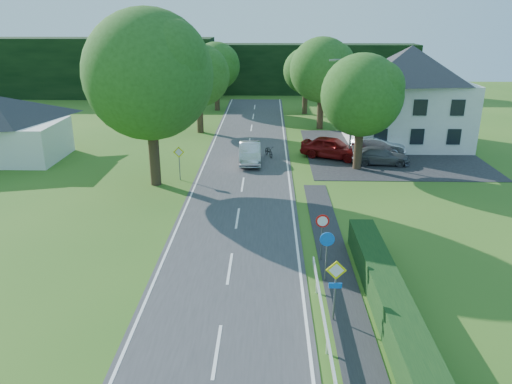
{
  "coord_description": "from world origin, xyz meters",
  "views": [
    {
      "loc": [
        1.73,
        -8.51,
        11.19
      ],
      "look_at": [
        1.09,
        17.06,
        1.99
      ],
      "focal_mm": 35.0,
      "sensor_mm": 36.0,
      "label": 1
    }
  ],
  "objects_px": {
    "streetlight": "(351,106)",
    "parked_car_silver_a": "(378,146)",
    "parked_car_grey": "(380,156)",
    "motorcycle": "(269,151)",
    "parasol": "(386,142)",
    "moving_car": "(250,153)",
    "parked_car_red": "(332,148)"
  },
  "relations": [
    {
      "from": "streetlight",
      "to": "parked_car_grey",
      "type": "bearing_deg",
      "value": -16.67
    },
    {
      "from": "parked_car_silver_a",
      "to": "moving_car",
      "type": "bearing_deg",
      "value": 114.61
    },
    {
      "from": "streetlight",
      "to": "parked_car_red",
      "type": "relative_size",
      "value": 1.58
    },
    {
      "from": "moving_car",
      "to": "parked_car_grey",
      "type": "distance_m",
      "value": 10.2
    },
    {
      "from": "parked_car_red",
      "to": "parked_car_silver_a",
      "type": "bearing_deg",
      "value": -47.9
    },
    {
      "from": "motorcycle",
      "to": "parasol",
      "type": "height_order",
      "value": "parasol"
    },
    {
      "from": "parked_car_silver_a",
      "to": "parasol",
      "type": "xyz_separation_m",
      "value": [
        0.79,
        0.39,
        0.18
      ]
    },
    {
      "from": "streetlight",
      "to": "motorcycle",
      "type": "xyz_separation_m",
      "value": [
        -6.26,
        1.23,
        -3.97
      ]
    },
    {
      "from": "moving_car",
      "to": "parked_car_red",
      "type": "relative_size",
      "value": 0.94
    },
    {
      "from": "motorcycle",
      "to": "parked_car_silver_a",
      "type": "distance_m",
      "value": 9.12
    },
    {
      "from": "moving_car",
      "to": "parasol",
      "type": "xyz_separation_m",
      "value": [
        11.36,
        3.1,
        0.13
      ]
    },
    {
      "from": "parked_car_silver_a",
      "to": "parked_car_grey",
      "type": "bearing_deg",
      "value": -177.15
    },
    {
      "from": "parked_car_grey",
      "to": "parasol",
      "type": "xyz_separation_m",
      "value": [
        1.16,
        3.22,
        0.26
      ]
    },
    {
      "from": "motorcycle",
      "to": "parked_car_grey",
      "type": "distance_m",
      "value": 8.92
    },
    {
      "from": "streetlight",
      "to": "parasol",
      "type": "bearing_deg",
      "value": 34.69
    },
    {
      "from": "moving_car",
      "to": "parked_car_red",
      "type": "xyz_separation_m",
      "value": [
        6.62,
        1.5,
        0.08
      ]
    },
    {
      "from": "parked_car_red",
      "to": "parasol",
      "type": "bearing_deg",
      "value": -46.26
    },
    {
      "from": "streetlight",
      "to": "parked_car_silver_a",
      "type": "distance_m",
      "value": 5.09
    },
    {
      "from": "moving_car",
      "to": "motorcycle",
      "type": "bearing_deg",
      "value": 48.58
    },
    {
      "from": "streetlight",
      "to": "motorcycle",
      "type": "height_order",
      "value": "streetlight"
    },
    {
      "from": "streetlight",
      "to": "motorcycle",
      "type": "distance_m",
      "value": 7.52
    },
    {
      "from": "motorcycle",
      "to": "parked_car_silver_a",
      "type": "xyz_separation_m",
      "value": [
        9.07,
        0.87,
        0.29
      ]
    },
    {
      "from": "streetlight",
      "to": "parasol",
      "type": "height_order",
      "value": "streetlight"
    },
    {
      "from": "parked_car_silver_a",
      "to": "parked_car_grey",
      "type": "relative_size",
      "value": 1.0
    },
    {
      "from": "moving_car",
      "to": "parked_car_grey",
      "type": "height_order",
      "value": "moving_car"
    },
    {
      "from": "motorcycle",
      "to": "parked_car_red",
      "type": "distance_m",
      "value": 5.15
    },
    {
      "from": "parked_car_grey",
      "to": "motorcycle",
      "type": "bearing_deg",
      "value": 82.65
    },
    {
      "from": "streetlight",
      "to": "parked_car_silver_a",
      "type": "bearing_deg",
      "value": 36.8
    },
    {
      "from": "motorcycle",
      "to": "parasol",
      "type": "distance_m",
      "value": 9.95
    },
    {
      "from": "parked_car_red",
      "to": "parked_car_silver_a",
      "type": "relative_size",
      "value": 1.13
    },
    {
      "from": "moving_car",
      "to": "parked_car_red",
      "type": "distance_m",
      "value": 6.79
    },
    {
      "from": "motorcycle",
      "to": "parked_car_grey",
      "type": "relative_size",
      "value": 0.38
    }
  ]
}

